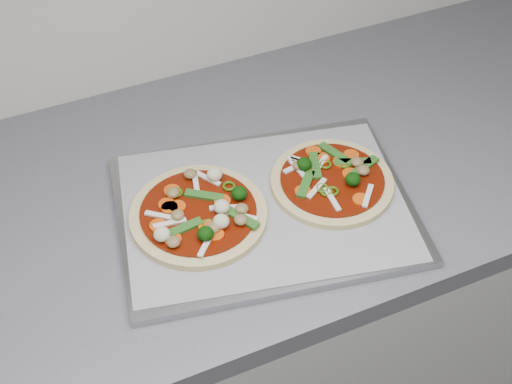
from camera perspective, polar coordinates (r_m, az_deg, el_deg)
name	(u,v)px	position (r m, az deg, el deg)	size (l,w,h in m)	color
base_cabinet	(315,314)	(1.54, 4.78, -9.68)	(3.60, 0.60, 0.86)	#BDBDBA
countertop	(331,159)	(1.20, 6.06, 2.68)	(3.60, 0.60, 0.04)	slate
baking_tray	(265,210)	(1.07, 0.69, -1.42)	(0.44, 0.32, 0.01)	#98989E
parchment	(265,206)	(1.07, 0.69, -1.12)	(0.42, 0.30, 0.00)	#95959A
pizza_left	(200,214)	(1.04, -4.53, -1.73)	(0.26, 0.26, 0.03)	beige
pizza_right	(332,180)	(1.10, 6.08, 1.00)	(0.24, 0.24, 0.03)	beige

